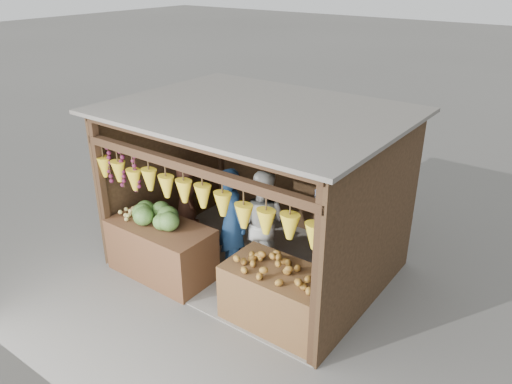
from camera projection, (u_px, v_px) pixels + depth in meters
ground at (256, 263)px, 8.38m from camera, size 80.00×80.00×0.00m
stall_structure at (253, 172)px, 7.67m from camera, size 4.30×3.30×2.66m
back_shelf at (351, 206)px, 8.39m from camera, size 1.25×0.32×1.32m
counter_left at (162, 249)px, 7.94m from camera, size 1.71×0.85×0.88m
counter_right at (279, 297)px, 6.83m from camera, size 1.52×0.85×0.86m
stool at (188, 228)px, 9.20m from camera, size 0.31×0.31×0.29m
man_standing at (232, 221)px, 7.84m from camera, size 0.76×0.63×1.80m
woman_standing at (261, 222)px, 7.87m from camera, size 0.98×0.84×1.74m
vendor_seated at (185, 193)px, 8.90m from camera, size 0.65×0.62×1.12m
melon_pile at (157, 214)px, 7.74m from camera, size 1.00×0.50×0.32m
tanfruit_pile at (129, 212)px, 8.00m from camera, size 0.34×0.40×0.13m
mango_pile at (280, 267)px, 6.55m from camera, size 1.40×0.64×0.22m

